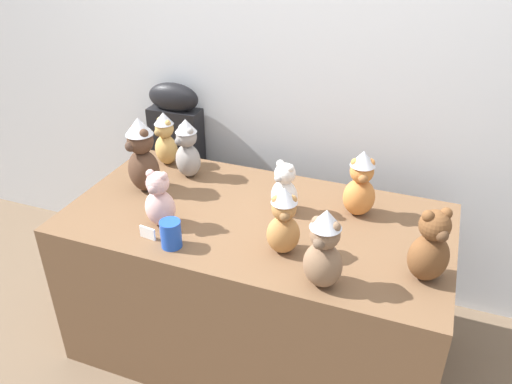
{
  "coord_description": "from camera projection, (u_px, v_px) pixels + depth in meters",
  "views": [
    {
      "loc": [
        0.63,
        -1.42,
        1.88
      ],
      "look_at": [
        0.0,
        0.25,
        0.85
      ],
      "focal_mm": 35.79,
      "sensor_mm": 36.0,
      "label": 1
    }
  ],
  "objects": [
    {
      "name": "ground_plane",
      "position": [
        236.0,
        381.0,
        2.28
      ],
      "size": [
        10.0,
        10.0,
        0.0
      ],
      "primitive_type": "plane",
      "color": "brown"
    },
    {
      "name": "party_cup_blue",
      "position": [
        171.0,
        234.0,
        1.92
      ],
      "size": [
        0.08,
        0.08,
        0.11
      ],
      "primitive_type": "cylinder",
      "color": "blue",
      "rests_on": "display_table"
    },
    {
      "name": "teddy_bear_honey",
      "position": [
        165.0,
        139.0,
        2.48
      ],
      "size": [
        0.15,
        0.14,
        0.27
      ],
      "rotation": [
        0.0,
        0.0,
        -0.41
      ],
      "color": "tan",
      "rests_on": "display_table"
    },
    {
      "name": "teddy_bear_cocoa",
      "position": [
        142.0,
        156.0,
        2.24
      ],
      "size": [
        0.2,
        0.19,
        0.35
      ],
      "rotation": [
        0.0,
        0.0,
        -0.49
      ],
      "color": "#4C3323",
      "rests_on": "display_table"
    },
    {
      "name": "wall_back",
      "position": [
        307.0,
        41.0,
        2.37
      ],
      "size": [
        7.0,
        0.08,
        2.6
      ],
      "primitive_type": "cube",
      "color": "silver",
      "rests_on": "ground_plane"
    },
    {
      "name": "teddy_bear_blush",
      "position": [
        159.0,
        200.0,
        2.02
      ],
      "size": [
        0.13,
        0.11,
        0.24
      ],
      "rotation": [
        0.0,
        0.0,
        0.01
      ],
      "color": "beige",
      "rests_on": "display_table"
    },
    {
      "name": "name_card_front_left",
      "position": [
        148.0,
        233.0,
        1.98
      ],
      "size": [
        0.07,
        0.02,
        0.05
      ],
      "primitive_type": "cube",
      "rotation": [
        0.0,
        0.0,
        -0.12
      ],
      "color": "white",
      "rests_on": "display_table"
    },
    {
      "name": "teddy_bear_snow",
      "position": [
        284.0,
        189.0,
        2.11
      ],
      "size": [
        0.15,
        0.14,
        0.23
      ],
      "rotation": [
        0.0,
        0.0,
        -0.42
      ],
      "color": "white",
      "rests_on": "display_table"
    },
    {
      "name": "teddy_bear_mocha",
      "position": [
        324.0,
        250.0,
        1.68
      ],
      "size": [
        0.16,
        0.14,
        0.3
      ],
      "rotation": [
        0.0,
        0.0,
        -0.19
      ],
      "color": "#7F6047",
      "rests_on": "display_table"
    },
    {
      "name": "teddy_bear_caramel",
      "position": [
        284.0,
        221.0,
        1.85
      ],
      "size": [
        0.15,
        0.14,
        0.27
      ],
      "rotation": [
        0.0,
        0.0,
        0.39
      ],
      "color": "#B27A42",
      "rests_on": "display_table"
    },
    {
      "name": "teddy_bear_ash",
      "position": [
        187.0,
        149.0,
        2.37
      ],
      "size": [
        0.17,
        0.16,
        0.29
      ],
      "rotation": [
        0.0,
        0.0,
        -0.5
      ],
      "color": "gray",
      "rests_on": "display_table"
    },
    {
      "name": "teddy_bear_chestnut",
      "position": [
        431.0,
        247.0,
        1.72
      ],
      "size": [
        0.19,
        0.18,
        0.28
      ],
      "rotation": [
        0.0,
        0.0,
        0.6
      ],
      "color": "brown",
      "rests_on": "display_table"
    },
    {
      "name": "teddy_bear_ginger",
      "position": [
        360.0,
        184.0,
        2.07
      ],
      "size": [
        0.16,
        0.15,
        0.29
      ],
      "rotation": [
        0.0,
        0.0,
        0.32
      ],
      "color": "#D17F3D",
      "rests_on": "display_table"
    },
    {
      "name": "instrument_case",
      "position": [
        180.0,
        174.0,
        2.86
      ],
      "size": [
        0.28,
        0.12,
        1.06
      ],
      "rotation": [
        0.0,
        0.0,
        0.01
      ],
      "color": "black",
      "rests_on": "ground_plane"
    },
    {
      "name": "display_table",
      "position": [
        256.0,
        284.0,
        2.3
      ],
      "size": [
        1.59,
        0.82,
        0.73
      ],
      "primitive_type": "cube",
      "color": "brown",
      "rests_on": "ground_plane"
    }
  ]
}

